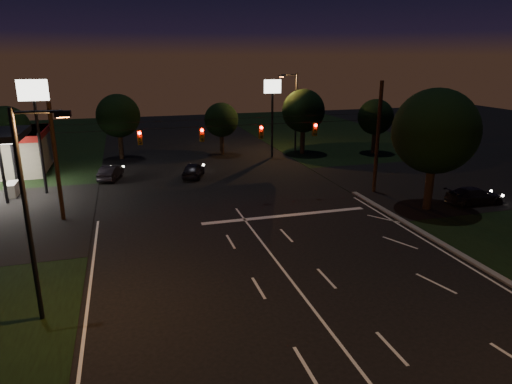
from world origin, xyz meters
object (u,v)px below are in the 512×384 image
object	(u,v)px
utility_pole_right	(374,192)
car_oncoming_b	(111,172)
car_cross	(475,196)
tree_right_near	(434,132)
car_oncoming_a	(193,170)

from	to	relation	value
utility_pole_right	car_oncoming_b	distance (m)	23.38
utility_pole_right	car_cross	xyz separation A→B (m)	(5.65, -5.00, 0.65)
car_cross	tree_right_near	bearing A→B (deg)	89.15
utility_pole_right	tree_right_near	world-z (taller)	tree_right_near
car_oncoming_b	car_oncoming_a	bearing A→B (deg)	-174.25
car_oncoming_a	car_oncoming_b	xyz separation A→B (m)	(-7.36, 1.31, -0.03)
utility_pole_right	tree_right_near	distance (m)	7.61
car_oncoming_a	car_oncoming_b	size ratio (longest dim) A/B	1.02
car_cross	utility_pole_right	bearing A→B (deg)	49.95
tree_right_near	utility_pole_right	bearing A→B (deg)	107.53
tree_right_near	car_oncoming_a	size ratio (longest dim) A/B	2.21
car_oncoming_a	car_cross	size ratio (longest dim) A/B	0.88
tree_right_near	car_oncoming_b	xyz separation A→B (m)	(-22.53, 15.09, -5.03)
car_oncoming_b	car_cross	bearing A→B (deg)	166.05
car_oncoming_a	tree_right_near	bearing A→B (deg)	157.20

